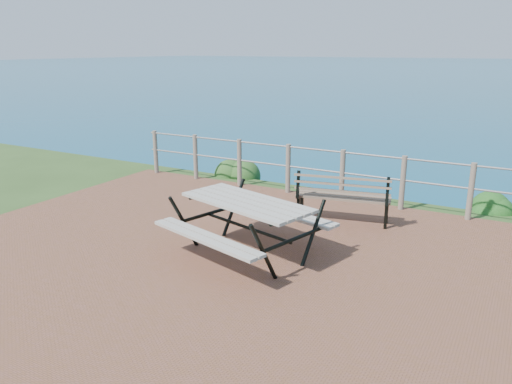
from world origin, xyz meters
The scene contains 6 objects.
ground centered at (0.00, 0.00, 0.00)m, with size 10.00×7.00×0.12m, color brown.
safety_railing centered at (0.00, 3.35, 0.57)m, with size 9.40×0.10×1.00m.
picnic_table centered at (-0.27, 0.16, 0.52)m, with size 2.06×1.62×0.81m.
park_bench centered at (0.43, 2.19, 0.59)m, with size 1.62×0.71×0.89m.
shrub_lip_west centered at (-2.89, 4.16, 0.00)m, with size 0.81×0.81×0.57m, color #274E1D.
shrub_lip_east centered at (2.61, 4.14, 0.00)m, with size 0.76×0.76×0.50m, color #164918.
Camera 1 is at (3.07, -5.56, 2.88)m, focal length 35.00 mm.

